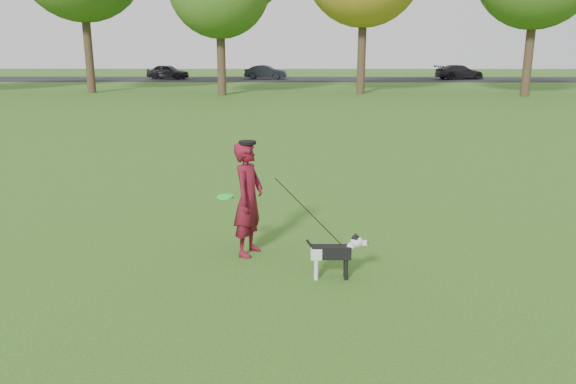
{
  "coord_description": "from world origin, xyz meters",
  "views": [
    {
      "loc": [
        0.13,
        -6.87,
        2.84
      ],
      "look_at": [
        0.05,
        0.28,
        0.95
      ],
      "focal_mm": 35.0,
      "sensor_mm": 36.0,
      "label": 1
    }
  ],
  "objects_px": {
    "man": "(248,199)",
    "car_left": "(168,72)",
    "dog": "(336,251)",
    "car_mid": "(266,72)",
    "car_right": "(460,72)"
  },
  "relations": [
    {
      "from": "car_mid",
      "to": "dog",
      "type": "bearing_deg",
      "value": -169.1
    },
    {
      "from": "man",
      "to": "car_left",
      "type": "height_order",
      "value": "man"
    },
    {
      "from": "car_left",
      "to": "car_right",
      "type": "bearing_deg",
      "value": -76.85
    },
    {
      "from": "car_left",
      "to": "car_right",
      "type": "relative_size",
      "value": 0.87
    },
    {
      "from": "dog",
      "to": "car_left",
      "type": "relative_size",
      "value": 0.23
    },
    {
      "from": "man",
      "to": "car_left",
      "type": "distance_m",
      "value": 40.69
    },
    {
      "from": "dog",
      "to": "car_left",
      "type": "xyz_separation_m",
      "value": [
        -10.92,
        40.34,
        0.24
      ]
    },
    {
      "from": "dog",
      "to": "car_mid",
      "type": "xyz_separation_m",
      "value": [
        -2.89,
        40.34,
        0.22
      ]
    },
    {
      "from": "man",
      "to": "dog",
      "type": "height_order",
      "value": "man"
    },
    {
      "from": "man",
      "to": "car_mid",
      "type": "xyz_separation_m",
      "value": [
        -1.74,
        39.5,
        -0.21
      ]
    },
    {
      "from": "dog",
      "to": "car_mid",
      "type": "bearing_deg",
      "value": 94.1
    },
    {
      "from": "man",
      "to": "car_mid",
      "type": "relative_size",
      "value": 0.47
    },
    {
      "from": "dog",
      "to": "car_right",
      "type": "height_order",
      "value": "car_right"
    },
    {
      "from": "car_mid",
      "to": "car_right",
      "type": "xyz_separation_m",
      "value": [
        15.84,
        0.0,
        0.02
      ]
    },
    {
      "from": "man",
      "to": "car_left",
      "type": "xyz_separation_m",
      "value": [
        -9.77,
        39.5,
        -0.19
      ]
    }
  ]
}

